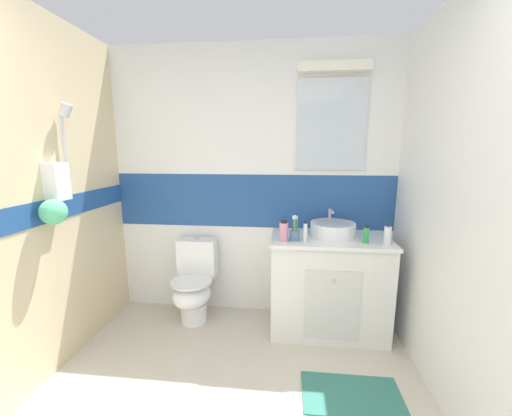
% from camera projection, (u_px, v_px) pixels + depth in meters
% --- Properties ---
extents(ground_plane, '(3.20, 3.48, 0.04)m').
position_uv_depth(ground_plane, '(230.00, 409.00, 1.90)').
color(ground_plane, beige).
extents(wall_back_tiled, '(3.20, 0.20, 2.50)m').
position_uv_depth(wall_back_tiled, '(254.00, 183.00, 2.87)').
color(wall_back_tiled, white).
rests_on(wall_back_tiled, ground_plane).
extents(wall_left_shower_alcove, '(0.29, 3.48, 2.50)m').
position_uv_depth(wall_left_shower_alcove, '(2.00, 206.00, 1.80)').
color(wall_left_shower_alcove, beige).
rests_on(wall_left_shower_alcove, ground_plane).
extents(wall_right_plain, '(0.10, 3.48, 2.50)m').
position_uv_depth(wall_right_plain, '(491.00, 216.00, 1.52)').
color(wall_right_plain, white).
rests_on(wall_right_plain, ground_plane).
extents(vanity_cabinet, '(0.99, 0.56, 0.85)m').
position_uv_depth(vanity_cabinet, '(328.00, 284.00, 2.65)').
color(vanity_cabinet, silver).
rests_on(vanity_cabinet, ground_plane).
extents(sink_basin, '(0.38, 0.42, 0.21)m').
position_uv_depth(sink_basin, '(333.00, 229.00, 2.60)').
color(sink_basin, white).
rests_on(sink_basin, vanity_cabinet).
extents(toilet, '(0.37, 0.50, 0.76)m').
position_uv_depth(toilet, '(194.00, 284.00, 2.81)').
color(toilet, white).
rests_on(toilet, ground_plane).
extents(toothbrush_cup, '(0.08, 0.08, 0.22)m').
position_uv_depth(toothbrush_cup, '(295.00, 234.00, 2.45)').
color(toothbrush_cup, '#4C7299').
rests_on(toothbrush_cup, vanity_cabinet).
extents(soap_dispenser, '(0.06, 0.06, 0.18)m').
position_uv_depth(soap_dispenser, '(388.00, 235.00, 2.36)').
color(soap_dispenser, white).
rests_on(soap_dispenser, vanity_cabinet).
extents(mouthwash_bottle, '(0.07, 0.07, 0.17)m').
position_uv_depth(mouthwash_bottle, '(284.00, 231.00, 2.45)').
color(mouthwash_bottle, pink).
rests_on(mouthwash_bottle, vanity_cabinet).
extents(deodorant_spray_can, '(0.05, 0.05, 0.15)m').
position_uv_depth(deodorant_spray_can, '(366.00, 235.00, 2.39)').
color(deodorant_spray_can, green).
rests_on(deodorant_spray_can, vanity_cabinet).
extents(toothpaste_tube_upright, '(0.03, 0.03, 0.17)m').
position_uv_depth(toothpaste_tube_upright, '(305.00, 232.00, 2.43)').
color(toothpaste_tube_upright, white).
rests_on(toothpaste_tube_upright, vanity_cabinet).
extents(bath_mat, '(0.64, 0.36, 0.01)m').
position_uv_depth(bath_mat, '(352.00, 395.00, 1.98)').
color(bath_mat, '#337266').
rests_on(bath_mat, ground_plane).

